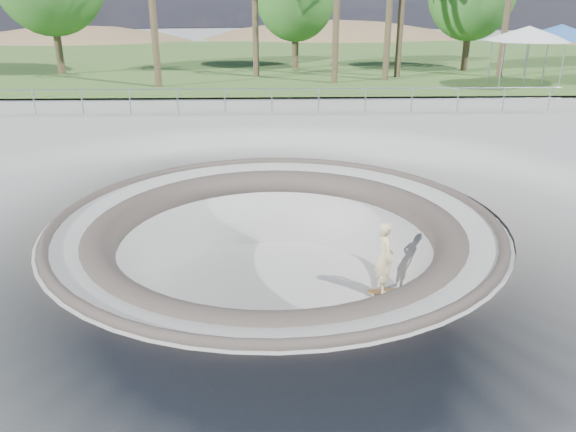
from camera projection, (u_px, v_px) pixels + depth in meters
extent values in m
plane|color=#A9A9A3|center=(275.00, 220.00, 12.94)|extent=(180.00, 180.00, 0.00)
torus|color=#A9A9A3|center=(276.00, 296.00, 13.67)|extent=(14.00, 14.00, 4.00)
cylinder|color=#A9A9A3|center=(276.00, 294.00, 13.65)|extent=(6.60, 6.60, 0.10)
torus|color=#484039|center=(275.00, 221.00, 12.95)|extent=(10.24, 10.24, 0.24)
torus|color=#484039|center=(275.00, 238.00, 13.10)|extent=(8.91, 8.91, 0.81)
cube|color=#3D5F26|center=(270.00, 59.00, 44.50)|extent=(180.00, 36.00, 0.12)
ellipsoid|color=brown|center=(83.00, 99.00, 65.80)|extent=(50.40, 36.00, 23.40)
ellipsoid|color=brown|center=(333.00, 103.00, 71.89)|extent=(61.60, 44.00, 28.60)
ellipsoid|color=brown|center=(575.00, 92.00, 64.35)|extent=(42.00, 30.00, 19.50)
cylinder|color=gray|center=(272.00, 89.00, 23.68)|extent=(25.00, 0.05, 0.05)
cylinder|color=gray|center=(272.00, 100.00, 23.84)|extent=(25.00, 0.05, 0.05)
cube|color=olive|center=(382.00, 291.00, 13.56)|extent=(0.76, 0.28, 0.02)
cylinder|color=#B7B6BB|center=(382.00, 292.00, 13.58)|extent=(0.05, 0.16, 0.03)
cylinder|color=#B7B6BB|center=(382.00, 292.00, 13.58)|extent=(0.05, 0.16, 0.03)
cylinder|color=silver|center=(382.00, 292.00, 13.58)|extent=(0.06, 0.03, 0.06)
cylinder|color=silver|center=(382.00, 292.00, 13.58)|extent=(0.06, 0.03, 0.06)
cylinder|color=silver|center=(382.00, 292.00, 13.58)|extent=(0.06, 0.03, 0.06)
cylinder|color=silver|center=(382.00, 292.00, 13.58)|extent=(0.06, 0.03, 0.06)
imported|color=#D5BD89|center=(384.00, 257.00, 13.24)|extent=(0.53, 0.71, 1.78)
cylinder|color=gray|center=(508.00, 69.00, 28.18)|extent=(0.06, 0.06, 2.29)
cylinder|color=gray|center=(565.00, 69.00, 28.26)|extent=(0.06, 0.06, 2.29)
cylinder|color=gray|center=(487.00, 62.00, 30.89)|extent=(0.06, 0.06, 2.29)
cylinder|color=gray|center=(539.00, 62.00, 30.98)|extent=(0.06, 0.06, 2.29)
cube|color=silver|center=(528.00, 41.00, 29.12)|extent=(3.62, 3.62, 0.08)
cone|color=silver|center=(529.00, 33.00, 28.99)|extent=(6.09, 6.09, 0.73)
cylinder|color=gray|center=(541.00, 67.00, 28.85)|extent=(0.06, 0.06, 2.33)
cylinder|color=gray|center=(517.00, 61.00, 31.60)|extent=(0.06, 0.06, 2.33)
cylinder|color=gray|center=(569.00, 60.00, 31.69)|extent=(0.06, 0.06, 2.33)
cube|color=#2E61A8|center=(560.00, 39.00, 29.81)|extent=(4.16, 4.16, 0.08)
cone|color=#2E61A8|center=(561.00, 31.00, 29.67)|extent=(5.80, 5.80, 0.74)
cylinder|color=brown|center=(401.00, 13.00, 32.50)|extent=(0.36, 0.36, 7.48)
cylinder|color=brown|center=(56.00, 29.00, 34.18)|extent=(0.44, 0.44, 5.57)
cylinder|color=brown|center=(295.00, 36.00, 37.18)|extent=(0.44, 0.44, 4.35)
cylinder|color=brown|center=(467.00, 35.00, 36.20)|extent=(0.44, 0.44, 4.60)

